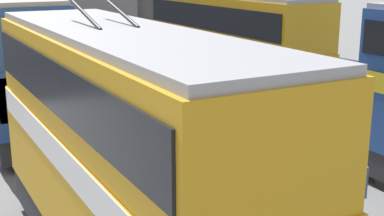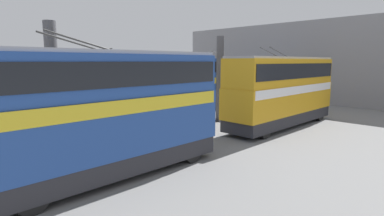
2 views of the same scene
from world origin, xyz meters
The scene contains 5 objects.
support_column_far centered at (16.14, 0.00, 3.17)m, with size 1.06×1.06×6.59m.
bus_left_far centered at (17.74, -4.54, 2.83)m, with size 11.07×2.54×5.60m.
bus_right_mid centered at (6.90, 4.54, 2.86)m, with size 9.37×2.54×5.62m.
bus_right_far centered at (18.46, 4.54, 2.90)m, with size 9.64×2.54×5.70m.
person_aisle_midway centered at (6.47, -1.06, 0.96)m, with size 0.46×0.48×1.79m.
Camera 1 is at (-1.85, 7.91, 6.05)m, focal length 50.00 mm.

